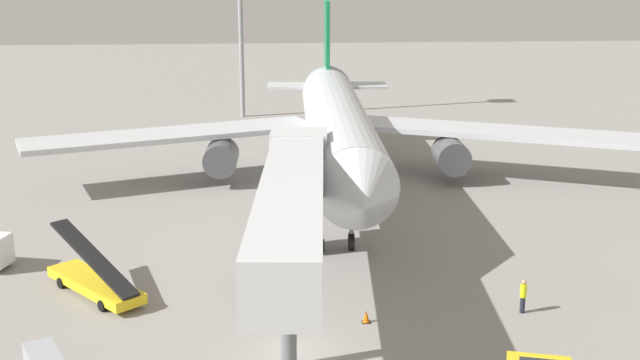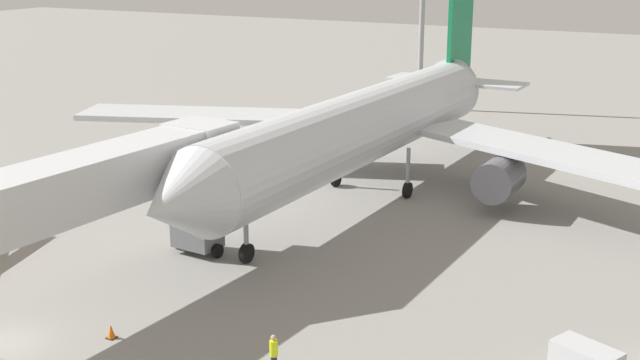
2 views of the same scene
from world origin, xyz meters
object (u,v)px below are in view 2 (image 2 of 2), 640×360
Objects in this scene: airplane_at_gate at (369,126)px; safety_cone_bravo at (111,331)px; jet_bridge at (78,193)px; ground_crew_worker_foreground at (274,354)px.

safety_cone_bravo is (-1.03, -25.69, -4.62)m from airplane_at_gate.
jet_bridge is at bearing -100.91° from airplane_at_gate.
airplane_at_gate reaches higher than jet_bridge.
airplane_at_gate is 23.92m from jet_bridge.
safety_cone_bravo is (-8.17, -0.54, -0.63)m from ground_crew_worker_foreground.
safety_cone_bravo is at bearing -32.39° from jet_bridge.
jet_bridge reaches higher than ground_crew_worker_foreground.
airplane_at_gate is at bearing 105.84° from ground_crew_worker_foreground.
airplane_at_gate reaches higher than ground_crew_worker_foreground.
ground_crew_worker_foreground is at bearing -74.16° from airplane_at_gate.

